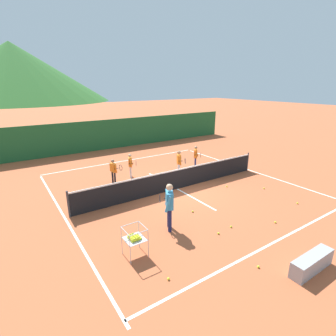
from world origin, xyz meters
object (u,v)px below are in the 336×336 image
student_3 (196,155)px  tennis_ball_6 (275,222)px  ball_cart (134,238)px  tennis_ball_1 (264,188)px  tennis_ball_7 (227,186)px  courtside_bench (312,263)px  tennis_ball_4 (193,211)px  tennis_net (177,179)px  student_2 (179,161)px  instructor (169,203)px  tennis_ball_2 (218,233)px  student_1 (131,163)px  tennis_ball_3 (297,203)px  student_0 (114,169)px  tennis_ball_5 (168,279)px  tennis_ball_8 (258,267)px  tennis_ball_0 (231,227)px

student_3 → tennis_ball_6: bearing=-104.6°
ball_cart → tennis_ball_6: (4.99, -1.12, -0.56)m
tennis_ball_1 → tennis_ball_7: (-1.29, 1.14, 0.00)m
courtside_bench → student_3: bearing=70.1°
tennis_ball_1 → tennis_ball_4: (-4.27, 0.05, 0.00)m
tennis_net → tennis_ball_6: tennis_net is taller
ball_cart → tennis_ball_4: (3.05, 1.15, -0.56)m
student_3 → tennis_ball_7: 3.33m
courtside_bench → tennis_ball_7: bearing=65.7°
ball_cart → tennis_ball_1: size_ratio=13.22×
student_3 → courtside_bench: (-3.10, -8.56, -0.56)m
student_2 → ball_cart: (-5.09, -4.85, -0.23)m
tennis_ball_6 → courtside_bench: courtside_bench is taller
instructor → tennis_ball_2: bearing=-45.1°
courtside_bench → student_1: bearing=94.8°
tennis_ball_6 → student_3: bearing=75.4°
tennis_ball_4 → tennis_ball_3: bearing=-24.2°
student_0 → student_3: 4.97m
tennis_ball_2 → tennis_ball_1: bearing=19.7°
student_2 → tennis_ball_4: student_2 is taller
tennis_ball_1 → tennis_ball_5: (-7.06, -2.44, 0.00)m
student_0 → tennis_ball_8: (0.80, -8.01, -0.71)m
tennis_net → student_2: size_ratio=7.17×
instructor → ball_cart: 1.80m
student_0 → courtside_bench: (1.87, -8.84, -0.52)m
tennis_ball_1 → courtside_bench: 5.65m
tennis_ball_3 → tennis_ball_5: bearing=-174.5°
student_0 → tennis_ball_8: bearing=-84.3°
tennis_ball_5 → student_0: bearing=78.2°
ball_cart → courtside_bench: ball_cart is taller
tennis_ball_4 → student_1: bearing=92.6°
tennis_ball_2 → tennis_ball_7: (3.24, 2.76, 0.00)m
tennis_net → tennis_ball_7: size_ratio=145.24×
student_3 → courtside_bench: size_ratio=0.87×
student_2 → tennis_ball_4: (-2.03, -3.70, -0.79)m
tennis_ball_0 → tennis_ball_8: size_ratio=1.00×
tennis_ball_0 → tennis_ball_4: bearing=103.9°
tennis_ball_2 → tennis_ball_5: (-2.53, -0.82, 0.00)m
student_1 → tennis_ball_2: student_1 is taller
tennis_net → student_0: (-2.18, 2.32, 0.25)m
tennis_ball_7 → tennis_ball_1: bearing=-41.5°
tennis_ball_6 → tennis_ball_4: bearing=130.5°
student_0 → student_2: size_ratio=0.90×
student_0 → tennis_ball_4: (1.32, -4.55, -0.71)m
student_2 → courtside_bench: bearing=-100.5°
tennis_net → student_2: student_2 is taller
courtside_bench → student_2: bearing=79.5°
tennis_net → student_1: (-1.08, 2.68, 0.26)m
instructor → tennis_ball_7: (4.41, 1.59, -0.95)m
tennis_ball_4 → student_2: bearing=61.2°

